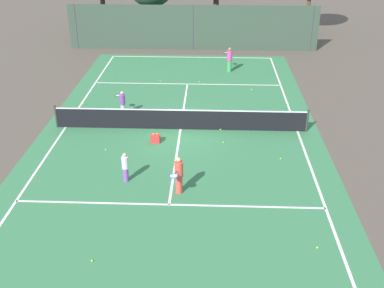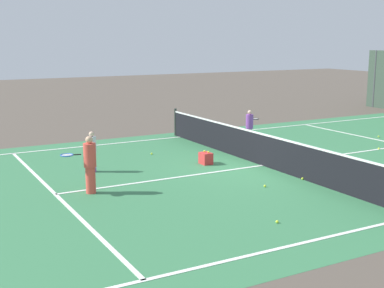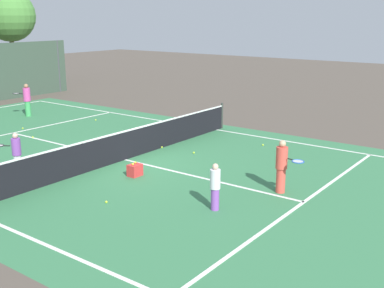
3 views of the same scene
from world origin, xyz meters
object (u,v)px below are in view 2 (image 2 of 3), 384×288
(player_1, at_px, (92,151))
(ball_crate, at_px, (206,158))
(tennis_ball_10, at_px, (152,154))
(tennis_ball_0, at_px, (379,148))
(tennis_ball_4, at_px, (379,136))
(player_3, at_px, (89,164))
(tennis_ball_11, at_px, (302,179))
(tennis_ball_6, at_px, (244,131))
(tennis_ball_7, at_px, (265,186))
(tennis_ball_2, at_px, (277,222))
(player_2, at_px, (250,126))
(tennis_ball_9, at_px, (334,171))

(player_1, bearing_deg, ball_crate, 77.57)
(tennis_ball_10, bearing_deg, tennis_ball_0, 67.36)
(tennis_ball_4, bearing_deg, tennis_ball_10, -98.76)
(player_3, distance_m, tennis_ball_11, 5.83)
(player_3, bearing_deg, tennis_ball_0, 91.63)
(player_1, xyz_separation_m, tennis_ball_4, (0.12, 11.71, -0.58))
(tennis_ball_4, xyz_separation_m, tennis_ball_6, (-3.72, -3.89, 0.00))
(ball_crate, height_order, tennis_ball_7, ball_crate)
(tennis_ball_2, height_order, tennis_ball_7, same)
(player_3, bearing_deg, tennis_ball_4, 98.95)
(player_2, xyz_separation_m, tennis_ball_2, (7.38, -4.43, -0.63))
(tennis_ball_4, distance_m, tennis_ball_6, 5.38)
(tennis_ball_4, bearing_deg, tennis_ball_9, -58.97)
(tennis_ball_10, bearing_deg, tennis_ball_11, 25.00)
(player_2, xyz_separation_m, tennis_ball_0, (3.01, 3.44, -0.63))
(tennis_ball_10, bearing_deg, player_2, 88.91)
(tennis_ball_2, bearing_deg, player_3, -145.86)
(tennis_ball_11, bearing_deg, tennis_ball_9, 98.87)
(tennis_ball_6, bearing_deg, tennis_ball_2, -30.83)
(tennis_ball_0, distance_m, tennis_ball_7, 6.74)
(player_3, distance_m, tennis_ball_7, 4.58)
(player_3, bearing_deg, tennis_ball_10, 136.21)
(tennis_ball_0, xyz_separation_m, tennis_ball_4, (-1.66, 1.83, 0.00))
(ball_crate, bearing_deg, tennis_ball_9, 45.57)
(tennis_ball_4, bearing_deg, tennis_ball_6, -133.76)
(tennis_ball_4, xyz_separation_m, tennis_ball_11, (3.55, -6.91, 0.00))
(tennis_ball_11, bearing_deg, tennis_ball_0, 110.40)
(ball_crate, bearing_deg, tennis_ball_4, 94.34)
(player_3, relative_size, tennis_ball_6, 22.22)
(tennis_ball_0, distance_m, tennis_ball_6, 5.76)
(player_2, xyz_separation_m, player_3, (3.31, -7.19, 0.10))
(tennis_ball_6, bearing_deg, tennis_ball_11, -22.53)
(player_3, relative_size, tennis_ball_10, 22.22)
(tennis_ball_2, bearing_deg, ball_crate, 165.42)
(tennis_ball_7, bearing_deg, ball_crate, -179.37)
(player_2, height_order, tennis_ball_9, player_2)
(tennis_ball_0, relative_size, tennis_ball_11, 1.00)
(tennis_ball_6, distance_m, tennis_ball_11, 7.87)
(tennis_ball_6, bearing_deg, tennis_ball_9, -13.21)
(tennis_ball_9, bearing_deg, tennis_ball_6, 166.79)
(tennis_ball_9, bearing_deg, tennis_ball_0, 114.28)
(player_3, bearing_deg, tennis_ball_2, 34.14)
(player_2, xyz_separation_m, tennis_ball_4, (1.35, 5.28, -0.63))
(player_1, distance_m, tennis_ball_6, 8.63)
(player_3, bearing_deg, tennis_ball_9, 78.79)
(player_2, distance_m, ball_crate, 3.65)
(tennis_ball_7, bearing_deg, tennis_ball_2, -31.21)
(player_3, distance_m, tennis_ball_9, 7.09)
(tennis_ball_11, bearing_deg, tennis_ball_4, 117.19)
(player_3, distance_m, tennis_ball_10, 4.74)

